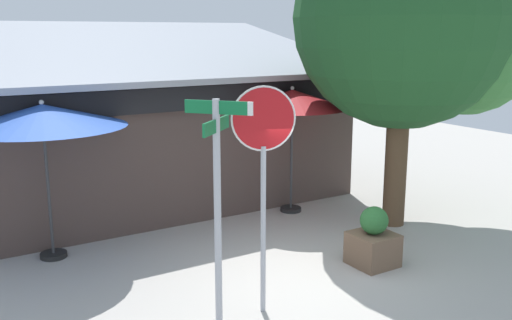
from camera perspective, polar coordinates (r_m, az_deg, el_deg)
ground_plane at (r=9.37m, az=4.87°, el=-11.15°), size 28.00×28.00×0.10m
cafe_building at (r=13.43m, az=-11.41°, el=2.91°), size 8.83×5.69×3.97m
street_sign_post at (r=7.07m, az=-3.81°, el=-3.27°), size 0.62×0.67×2.93m
stop_sign at (r=7.39m, az=0.73°, el=0.46°), size 0.79×0.32×3.05m
patio_umbrella_royal_blue_left at (r=9.83m, az=-20.33°, el=4.04°), size 2.67×2.67×2.66m
patio_umbrella_crimson_center at (r=11.80m, az=3.59°, el=5.95°), size 2.28×2.28×2.64m
shade_tree at (r=11.31m, az=15.79°, el=12.79°), size 4.56×4.08×6.00m
sidewalk_planter at (r=9.59m, az=11.49°, el=-7.85°), size 0.67×0.67×0.98m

